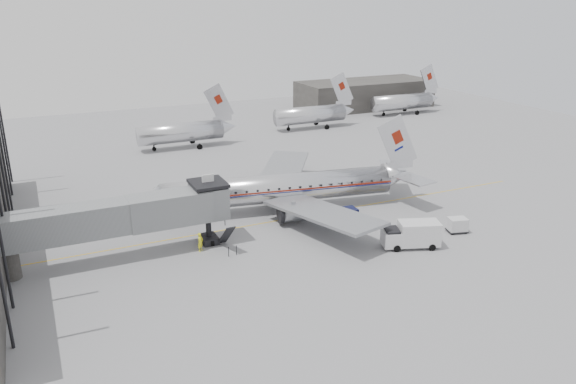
# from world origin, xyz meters

# --- Properties ---
(ground) EXTENTS (160.00, 160.00, 0.00)m
(ground) POSITION_xyz_m (0.00, 0.00, 0.00)
(ground) COLOR slate
(ground) RESTS_ON ground
(hangar) EXTENTS (30.00, 12.00, 6.00)m
(hangar) POSITION_xyz_m (45.00, 60.00, 3.00)
(hangar) COLOR #32302E
(hangar) RESTS_ON ground
(apron_line) EXTENTS (60.00, 0.15, 0.01)m
(apron_line) POSITION_xyz_m (3.00, 6.00, 0.01)
(apron_line) COLOR gold
(apron_line) RESTS_ON ground
(jet_bridge) EXTENTS (21.00, 6.20, 7.10)m
(jet_bridge) POSITION_xyz_m (-16.66, 3.67, 4.18)
(jet_bridge) COLOR slate
(jet_bridge) RESTS_ON ground
(distant_aircraft_near) EXTENTS (16.39, 3.20, 10.26)m
(distant_aircraft_near) POSITION_xyz_m (-1.79, 42.00, 2.73)
(distant_aircraft_near) COLOR silver
(distant_aircraft_near) RESTS_ON ground
(distant_aircraft_mid) EXTENTS (16.39, 3.20, 10.26)m
(distant_aircraft_mid) POSITION_xyz_m (24.21, 46.00, 2.73)
(distant_aircraft_mid) COLOR silver
(distant_aircraft_mid) RESTS_ON ground
(distant_aircraft_far) EXTENTS (16.39, 3.20, 10.26)m
(distant_aircraft_far) POSITION_xyz_m (48.21, 50.00, 2.73)
(distant_aircraft_far) COLOR silver
(distant_aircraft_far) RESTS_ON ground
(airliner) EXTENTS (33.37, 30.68, 10.62)m
(airliner) POSITION_xyz_m (1.59, 8.89, 2.67)
(airliner) COLOR silver
(airliner) RESTS_ON ground
(service_van) EXTENTS (6.03, 3.96, 2.65)m
(service_van) POSITION_xyz_m (8.66, -6.04, 1.39)
(service_van) COLOR silver
(service_van) RESTS_ON ground
(baggage_cart_navy) EXTENTS (2.31, 1.81, 1.75)m
(baggage_cart_navy) POSITION_xyz_m (6.00, 2.00, 0.93)
(baggage_cart_navy) COLOR black
(baggage_cart_navy) RESTS_ON ground
(baggage_cart_white) EXTENTS (2.33, 1.99, 1.57)m
(baggage_cart_white) POSITION_xyz_m (15.40, -5.03, 0.84)
(baggage_cart_white) COLOR silver
(baggage_cart_white) RESTS_ON ground
(ramp_worker) EXTENTS (0.83, 0.80, 1.91)m
(ramp_worker) POSITION_xyz_m (-10.67, 2.01, 0.95)
(ramp_worker) COLOR yellow
(ramp_worker) RESTS_ON ground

